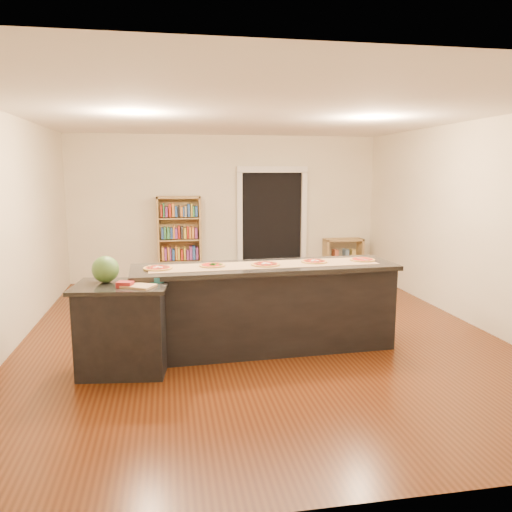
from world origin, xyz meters
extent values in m
cube|color=beige|center=(0.00, 0.00, 1.40)|extent=(6.00, 7.00, 2.80)
cube|color=#4E240D|center=(0.00, 0.00, 0.00)|extent=(6.00, 7.00, 0.01)
cube|color=white|center=(0.00, 0.00, 2.80)|extent=(6.00, 7.00, 0.01)
cube|color=black|center=(0.90, 3.48, 1.05)|extent=(1.20, 0.02, 2.10)
cube|color=silver|center=(0.25, 3.44, 1.05)|extent=(0.10, 0.08, 2.10)
cube|color=silver|center=(1.55, 3.44, 1.05)|extent=(0.10, 0.08, 2.10)
cube|color=silver|center=(0.90, 3.44, 2.15)|extent=(1.40, 0.08, 0.12)
cube|color=black|center=(-0.03, -0.58, 0.48)|extent=(3.01, 0.75, 0.97)
cube|color=black|center=(-0.03, -0.58, 1.00)|extent=(3.10, 0.84, 0.05)
cube|color=black|center=(-1.64, -1.01, 0.46)|extent=(0.88, 0.62, 0.91)
cube|color=black|center=(-1.64, -1.01, 0.93)|extent=(0.96, 0.70, 0.04)
cube|color=tan|center=(-0.94, 3.30, 0.83)|extent=(0.83, 0.29, 1.65)
cube|color=tan|center=(2.34, 3.28, 0.39)|extent=(0.77, 0.33, 0.77)
cylinder|color=#64B2E0|center=(-0.01, 3.07, 0.18)|extent=(0.25, 0.25, 0.37)
cube|color=#977A4D|center=(-0.03, -0.57, 1.02)|extent=(2.71, 0.59, 0.00)
sphere|color=#144214|center=(-1.80, -0.89, 1.09)|extent=(0.28, 0.28, 0.28)
cube|color=tan|center=(-1.46, -1.17, 0.96)|extent=(0.38, 0.34, 0.02)
cube|color=maroon|center=(-1.59, -1.15, 0.98)|extent=(0.18, 0.15, 0.06)
cylinder|color=#195966|center=(-1.27, -0.97, 0.98)|extent=(0.16, 0.16, 0.06)
cylinder|color=tan|center=(-1.27, -0.61, 1.03)|extent=(0.32, 0.32, 0.02)
cylinder|color=#A5190C|center=(-1.27, -0.61, 1.04)|extent=(0.26, 0.26, 0.00)
cylinder|color=tan|center=(-0.65, -0.56, 1.03)|extent=(0.31, 0.31, 0.02)
cylinder|color=#A5190C|center=(-0.65, -0.56, 1.04)|extent=(0.25, 0.25, 0.00)
cylinder|color=tan|center=(-0.03, -0.60, 1.03)|extent=(0.33, 0.33, 0.02)
cylinder|color=#A5190C|center=(-0.03, -0.60, 1.04)|extent=(0.27, 0.27, 0.00)
cylinder|color=tan|center=(0.59, -0.52, 1.03)|extent=(0.30, 0.30, 0.02)
cylinder|color=#A5190C|center=(0.59, -0.52, 1.04)|extent=(0.25, 0.25, 0.00)
cylinder|color=tan|center=(1.21, -0.50, 1.03)|extent=(0.30, 0.30, 0.02)
cylinder|color=#A5190C|center=(1.21, -0.50, 1.04)|extent=(0.25, 0.25, 0.00)
camera|label=1|loc=(-1.14, -6.23, 2.10)|focal=35.00mm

